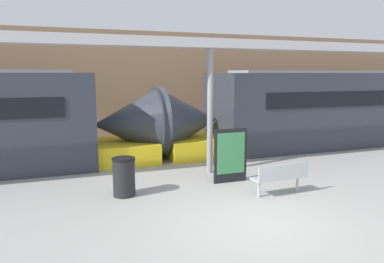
# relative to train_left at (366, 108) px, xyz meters

# --- Properties ---
(ground_plane) EXTENTS (60.00, 60.00, 0.00)m
(ground_plane) POSITION_rel_train_left_xyz_m (-9.43, -6.73, -1.53)
(ground_plane) COLOR #9E9B96
(station_wall) EXTENTS (56.00, 0.20, 5.00)m
(station_wall) POSITION_rel_train_left_xyz_m (-9.43, 4.02, 0.97)
(station_wall) COLOR #937051
(station_wall) RESTS_ON ground_plane
(train_left) EXTENTS (19.61, 2.93, 3.20)m
(train_left) POSITION_rel_train_left_xyz_m (0.00, 0.00, 0.00)
(train_left) COLOR #2D333D
(train_left) RESTS_ON ground_plane
(bench_near) EXTENTS (1.50, 0.51, 0.84)m
(bench_near) POSITION_rel_train_left_xyz_m (-8.00, -5.32, -1.01)
(bench_near) COLOR #ADB2B7
(bench_near) RESTS_ON ground_plane
(trash_bin) EXTENTS (0.59, 0.59, 0.99)m
(trash_bin) POSITION_rel_train_left_xyz_m (-11.74, -3.97, -1.03)
(trash_bin) COLOR black
(trash_bin) RESTS_ON ground_plane
(poster_board) EXTENTS (1.00, 0.07, 1.55)m
(poster_board) POSITION_rel_train_left_xyz_m (-8.68, -3.82, -0.74)
(poster_board) COLOR black
(poster_board) RESTS_ON ground_plane
(support_column_near) EXTENTS (0.18, 0.18, 3.83)m
(support_column_near) POSITION_rel_train_left_xyz_m (-8.82, -2.63, 0.39)
(support_column_near) COLOR gray
(support_column_near) RESTS_ON ground_plane
(canopy_beam) EXTENTS (28.00, 0.60, 0.28)m
(canopy_beam) POSITION_rel_train_left_xyz_m (-8.82, -2.63, 2.44)
(canopy_beam) COLOR #B7B7BC
(canopy_beam) RESTS_ON support_column_near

